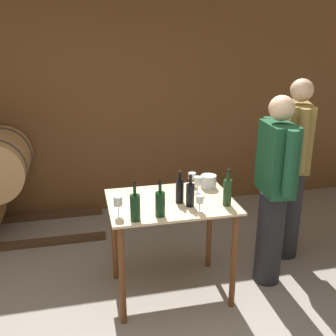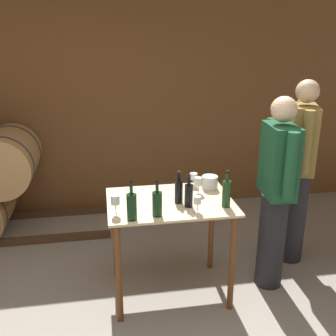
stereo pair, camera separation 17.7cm
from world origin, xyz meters
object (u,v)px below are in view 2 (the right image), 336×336
object	(u,v)px
wine_bottle_right	(189,195)
person_host	(299,170)
wine_glass_near_right	(198,182)
wine_bottle_left	(157,203)
wine_bottle_far_left	(132,206)
wine_bottle_far_right	(226,193)
wine_glass_far_side	(194,177)
wine_glass_near_left	(115,201)
wine_glass_near_center	(197,201)
person_visitor_with_scarf	(276,191)
ice_bucket	(210,182)
wine_bottle_center	(179,191)

from	to	relation	value
wine_bottle_right	person_host	size ratio (longest dim) A/B	0.15
wine_glass_near_right	wine_bottle_left	bearing A→B (deg)	-137.56
wine_bottle_far_left	wine_bottle_far_right	xyz separation A→B (m)	(0.75, 0.11, 0.01)
wine_bottle_right	wine_glass_far_side	size ratio (longest dim) A/B	2.12
wine_glass_near_left	person_host	size ratio (longest dim) A/B	0.09
wine_bottle_right	wine_glass_near_center	distance (m)	0.12
wine_glass_near_right	wine_bottle_right	bearing A→B (deg)	-119.04
person_host	person_visitor_with_scarf	size ratio (longest dim) A/B	1.05
wine_glass_near_center	person_host	bearing A→B (deg)	27.62
wine_bottle_right	wine_bottle_left	bearing A→B (deg)	-155.50
wine_bottle_far_left	wine_bottle_right	distance (m)	0.49
wine_glass_near_center	person_visitor_with_scarf	xyz separation A→B (m)	(0.74, 0.22, -0.06)
wine_bottle_far_right	wine_glass_near_right	xyz separation A→B (m)	(-0.15, 0.30, -0.01)
wine_bottle_left	wine_bottle_far_right	xyz separation A→B (m)	(0.56, 0.08, 0.01)
wine_glass_near_right	wine_bottle_far_left	bearing A→B (deg)	-145.97
wine_bottle_left	wine_glass_near_left	size ratio (longest dim) A/B	1.71
wine_glass_near_right	person_visitor_with_scarf	xyz separation A→B (m)	(0.65, -0.14, -0.08)
wine_glass_near_left	wine_glass_far_side	size ratio (longest dim) A/B	1.31
wine_bottle_right	wine_glass_near_center	size ratio (longest dim) A/B	2.00
wine_bottle_left	wine_glass_far_side	bearing A→B (deg)	53.32
wine_glass_far_side	wine_glass_near_left	bearing A→B (deg)	-145.84
wine_glass_far_side	ice_bucket	world-z (taller)	wine_glass_far_side
wine_glass_far_side	person_host	bearing A→B (deg)	3.19
wine_bottle_left	wine_glass_near_left	bearing A→B (deg)	168.60
wine_bottle_center	wine_bottle_far_left	bearing A→B (deg)	-148.52
wine_bottle_right	ice_bucket	bearing A→B (deg)	51.97
wine_glass_near_right	wine_glass_near_center	bearing A→B (deg)	-104.75
wine_bottle_far_right	wine_glass_near_left	distance (m)	0.87
wine_bottle_far_left	wine_glass_near_center	xyz separation A→B (m)	(0.50, 0.04, -0.02)
wine_bottle_right	wine_glass_near_center	bearing A→B (deg)	-68.63
wine_glass_near_right	wine_glass_far_side	size ratio (longest dim) A/B	1.19
wine_bottle_left	wine_bottle_right	bearing A→B (deg)	24.50
wine_bottle_far_right	wine_glass_near_left	xyz separation A→B (m)	(-0.87, -0.01, 0.00)
wine_bottle_right	wine_glass_near_right	world-z (taller)	wine_bottle_right
wine_bottle_left	wine_glass_near_right	world-z (taller)	wine_bottle_left
wine_bottle_far_right	person_host	size ratio (longest dim) A/B	0.17
wine_bottle_center	wine_bottle_right	world-z (taller)	wine_bottle_center
wine_glass_near_left	wine_glass_near_right	world-z (taller)	wine_glass_near_left
wine_glass_near_left	wine_glass_near_center	bearing A→B (deg)	-4.72
wine_glass_near_center	wine_bottle_center	bearing A→B (deg)	118.07
wine_bottle_right	wine_glass_near_left	distance (m)	0.58
wine_bottle_center	wine_glass_near_right	world-z (taller)	wine_bottle_center
wine_bottle_left	ice_bucket	world-z (taller)	wine_bottle_left
wine_bottle_right	person_visitor_with_scarf	size ratio (longest dim) A/B	0.15
wine_glass_near_left	ice_bucket	distance (m)	0.93
wine_bottle_center	wine_bottle_right	xyz separation A→B (m)	(0.06, -0.09, -0.00)
wine_bottle_right	wine_glass_near_center	xyz separation A→B (m)	(0.04, -0.11, -0.01)
wine_bottle_center	wine_glass_near_center	distance (m)	0.23
wine_bottle_far_left	wine_bottle_left	size ratio (longest dim) A/B	1.08
wine_bottle_far_right	wine_glass_near_right	bearing A→B (deg)	117.50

